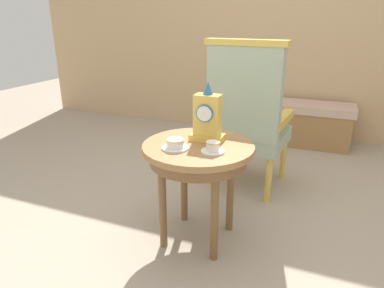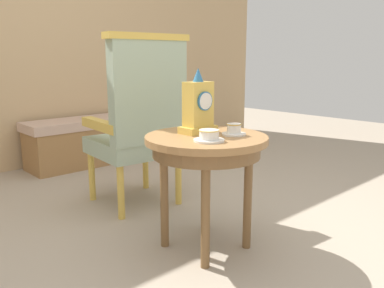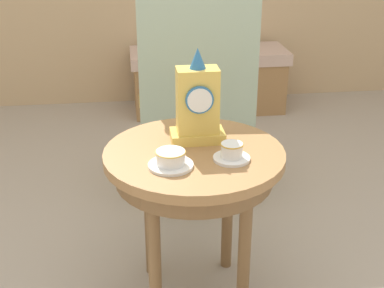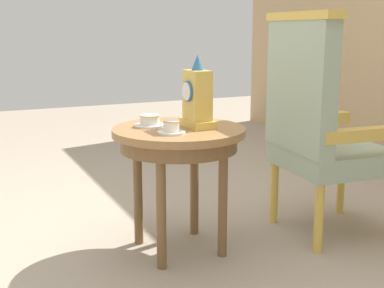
# 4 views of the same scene
# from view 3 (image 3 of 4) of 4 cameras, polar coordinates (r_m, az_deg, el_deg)

# --- Properties ---
(ground_plane) EXTENTS (10.00, 10.00, 0.00)m
(ground_plane) POSITION_cam_3_polar(r_m,az_deg,el_deg) (2.20, -0.50, -14.71)
(ground_plane) COLOR tan
(side_table) EXTENTS (0.63, 0.63, 0.61)m
(side_table) POSITION_cam_3_polar(r_m,az_deg,el_deg) (1.87, 0.23, -2.95)
(side_table) COLOR #9E7042
(side_table) RESTS_ON ground
(teacup_left) EXTENTS (0.15, 0.15, 0.06)m
(teacup_left) POSITION_cam_3_polar(r_m,az_deg,el_deg) (1.71, -2.29, -1.67)
(teacup_left) COLOR white
(teacup_left) RESTS_ON side_table
(teacup_right) EXTENTS (0.12, 0.12, 0.06)m
(teacup_right) POSITION_cam_3_polar(r_m,az_deg,el_deg) (1.76, 4.25, -0.93)
(teacup_right) COLOR white
(teacup_right) RESTS_ON side_table
(mantel_clock) EXTENTS (0.19, 0.11, 0.34)m
(mantel_clock) POSITION_cam_3_polar(r_m,az_deg,el_deg) (1.86, 0.59, 4.17)
(mantel_clock) COLOR gold
(mantel_clock) RESTS_ON side_table
(armchair) EXTENTS (0.59, 0.58, 1.14)m
(armchair) POSITION_cam_3_polar(r_m,az_deg,el_deg) (2.52, 0.53, 6.04)
(armchair) COLOR #9EB299
(armchair) RESTS_ON ground
(window_bench) EXTENTS (1.10, 0.40, 0.44)m
(window_bench) POSITION_cam_3_polar(r_m,az_deg,el_deg) (3.87, 1.77, 6.85)
(window_bench) COLOR #CCA893
(window_bench) RESTS_ON ground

